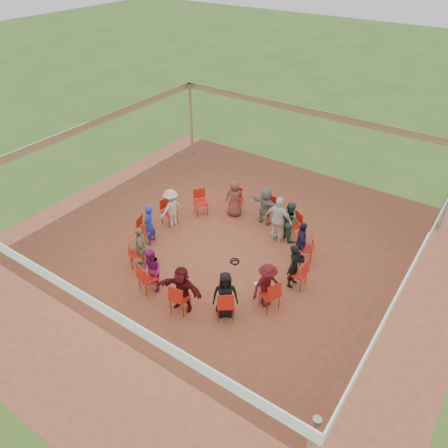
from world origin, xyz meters
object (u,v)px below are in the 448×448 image
Objects in this scene: person_seated_0 at (267,286)px; cable_coil at (235,262)px; chair_3 at (293,226)px; standing_person at (279,220)px; chair_0 at (269,295)px; person_seated_11 at (225,294)px; chair_7 at (169,212)px; chair_9 at (137,253)px; chair_10 at (148,278)px; person_seated_7 at (149,225)px; person_seated_5 at (235,198)px; person_seated_9 at (151,270)px; chair_4 at (268,210)px; person_seated_3 at (290,221)px; chair_8 at (146,230)px; person_seated_1 at (294,266)px; person_seated_10 at (182,289)px; chair_12 at (225,304)px; person_seated_6 at (171,208)px; laptop at (263,283)px; person_seated_4 at (266,206)px; chair_5 at (235,202)px; person_seated_2 at (301,242)px; chair_1 at (298,273)px; chair_2 at (305,248)px; chair_11 at (180,298)px; person_seated_8 at (141,247)px.

person_seated_0 reaches higher than cable_coil.
standing_person reaches higher than chair_3.
chair_0 is 0.69× the size of person_seated_11.
chair_7 is 1.00× the size of chair_9.
person_seated_7 is (-1.45, 1.63, 0.21)m from chair_10.
person_seated_5 and person_seated_9 have the same top height.
person_seated_9 reaches higher than cable_coil.
person_seated_0 is (-0.11, 0.05, 0.21)m from chair_0.
chair_4 is 1.15m from person_seated_3.
chair_8 is at bearing 155.10° from person_seated_9.
chair_7 and chair_9 have the same top height.
standing_person is at bearing 84.40° from person_seated_9.
person_seated_1 and person_seated_10 have the same top height.
person_seated_11 is at bearing 124.62° from person_seated_3.
cable_coil is (-1.00, 1.92, -0.43)m from chair_12.
chair_0 is 2.04m from cable_coil.
chair_8 and chair_9 have the same top height.
person_seated_6 is at bearing 110.21° from chair_12.
person_seated_7 is at bearing 138.46° from person_seated_10.
person_seated_0 is 1.00× the size of person_seated_9.
chair_7 is 4.51m from laptop.
chair_4 is 3.74m from laptop.
chair_5 is at bearing 7.93° from person_seated_4.
person_seated_2 is 1.00× the size of person_seated_4.
person_seated_5 is at bearing 55.38° from person_seated_1.
chair_9 and chair_10 have the same top height.
chair_1 and chair_2 have the same top height.
chair_8 is at bearing 69.23° from chair_3.
chair_11 is at bearing 155.10° from person_seated_0.
chair_3 is 0.69× the size of person_seated_8.
person_seated_1 is 1.10m from person_seated_2.
chair_2 reaches higher than cable_coil.
chair_3 is 4.40m from person_seated_7.
person_seated_7 is at bearing 166.15° from person_seated_8.
chair_3 is 0.69× the size of person_seated_11.
chair_10 reaches higher than cable_coil.
person_seated_10 is (-0.81, -4.20, 0.00)m from person_seated_3.
chair_1 is at bearing 55.38° from chair_10.
person_seated_3 reaches higher than chair_7.
chair_7 is at bearing 172.07° from person_seated_7.
person_seated_8 reaches higher than chair_12.
chair_4 and chair_9 have the same top height.
chair_7 reaches higher than cable_coil.
person_seated_9 is at bearing 41.54° from person_seated_6.
chair_8 is 0.69× the size of person_seated_2.
person_seated_1 is at bearing 69.79° from chair_9.
chair_12 is 1.15m from person_seated_0.
chair_0 is 1.00× the size of chair_5.
chair_3 is 2.09× the size of laptop.
person_seated_9 is at bearing 69.23° from person_seated_5.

